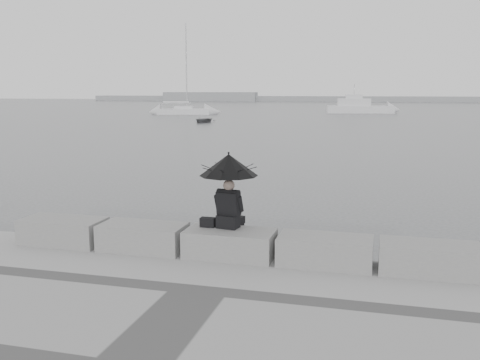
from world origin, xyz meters
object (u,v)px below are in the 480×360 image
(sailboat_left, at_px, (184,111))
(motor_cruiser, at_px, (360,107))
(seated_person, at_px, (229,175))
(dinghy, at_px, (203,120))

(sailboat_left, distance_m, motor_cruiser, 26.78)
(seated_person, xyz_separation_m, motor_cruiser, (-0.64, 74.80, -1.09))
(motor_cruiser, bearing_deg, sailboat_left, -162.57)
(motor_cruiser, distance_m, dinghy, 32.63)
(seated_person, distance_m, dinghy, 48.88)
(sailboat_left, xyz_separation_m, dinghy, (8.90, -17.69, -0.27))
(sailboat_left, bearing_deg, dinghy, -78.17)
(motor_cruiser, relative_size, dinghy, 3.28)
(sailboat_left, xyz_separation_m, motor_cruiser, (24.41, 11.01, 0.37))
(sailboat_left, height_order, dinghy, sailboat_left)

